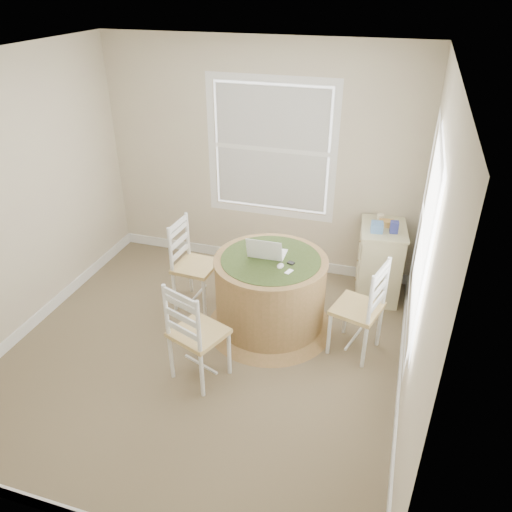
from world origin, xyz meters
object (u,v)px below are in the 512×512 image
(round_table, at_px, (270,291))
(corner_chest, at_px, (379,262))
(chair_left, at_px, (196,266))
(chair_right, at_px, (357,308))
(chair_near, at_px, (199,332))
(laptop, at_px, (267,253))

(round_table, relative_size, corner_chest, 1.53)
(chair_left, distance_m, chair_right, 1.72)
(chair_right, bearing_deg, chair_near, -42.80)
(chair_near, xyz_separation_m, corner_chest, (1.36, 1.77, -0.06))
(round_table, bearing_deg, corner_chest, 62.27)
(laptop, relative_size, corner_chest, 0.42)
(chair_near, relative_size, chair_right, 1.00)
(chair_left, distance_m, chair_near, 1.11)
(chair_right, height_order, laptop, laptop)
(chair_left, relative_size, laptop, 2.74)
(round_table, xyz_separation_m, corner_chest, (0.97, 0.90, -0.01))
(round_table, xyz_separation_m, chair_right, (0.85, -0.12, 0.05))
(round_table, xyz_separation_m, chair_left, (-0.85, 0.15, 0.05))
(round_table, relative_size, chair_near, 1.34)
(chair_left, relative_size, chair_near, 1.00)
(corner_chest, bearing_deg, chair_right, -103.61)
(round_table, bearing_deg, chair_left, -170.37)
(corner_chest, bearing_deg, chair_left, -164.43)
(chair_near, relative_size, laptop, 2.74)
(chair_left, xyz_separation_m, chair_near, (0.46, -1.01, 0.00))
(chair_left, height_order, chair_right, same)
(laptop, height_order, corner_chest, laptop)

